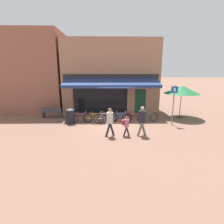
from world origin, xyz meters
The scene contains 17 objects.
ground_plane centered at (0.00, 0.00, 0.00)m, with size 160.00×160.00×0.00m, color brown.
shop_front centered at (-0.29, 4.51, 3.09)m, with size 8.16×4.82×6.19m.
neighbour_building centered at (-7.83, 5.03, 3.47)m, with size 6.52×4.00×6.94m.
bike_rack_rail centered at (-0.15, 0.83, 0.50)m, with size 5.34×0.04×0.57m.
bicycle_purple centered at (-2.54, 0.65, 0.37)m, with size 1.68×0.52×0.83m.
bicycle_orange centered at (-1.47, 0.60, 0.36)m, with size 1.68×0.53×0.83m.
bicycle_silver centered at (-0.74, 0.56, 0.39)m, with size 1.66×0.86×0.88m.
bicycle_blue centered at (0.29, 0.70, 0.38)m, with size 1.71×0.56×0.84m.
bicycle_red centered at (1.29, 0.60, 0.36)m, with size 1.75×0.52×0.81m.
bicycle_green centered at (2.30, 0.62, 0.36)m, with size 1.65×0.88×0.83m.
pedestrian_adult centered at (-0.47, -1.99, 1.00)m, with size 0.56×0.61×1.64m.
pedestrian_child centered at (0.45, -1.96, 0.70)m, with size 0.48×0.44×1.14m.
pedestrian_second_adult centered at (1.36, -1.92, 1.02)m, with size 0.60×0.69×1.71m.
litter_bin centered at (-3.19, 0.51, 0.56)m, with size 0.62×0.62×1.11m.
parking_sign centered at (3.83, 0.04, 1.64)m, with size 0.44×0.07×2.69m.
cafe_parasol centered at (5.15, 1.98, 2.19)m, with size 2.69×2.69×2.50m.
park_bench centered at (-4.96, 2.07, 0.46)m, with size 1.63×0.55×0.87m.
Camera 1 is at (-0.59, -11.37, 3.66)m, focal length 28.00 mm.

